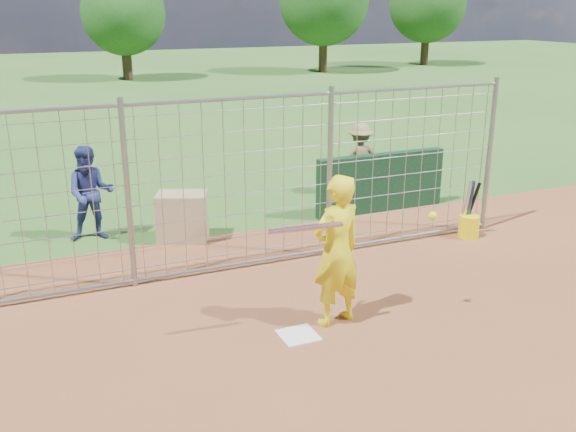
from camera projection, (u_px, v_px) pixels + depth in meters
name	position (u px, v px, depth m)	size (l,w,h in m)	color
ground	(291.00, 329.00, 7.73)	(100.00, 100.00, 0.00)	#2D591E
home_plate	(298.00, 335.00, 7.56)	(0.43, 0.43, 0.02)	silver
dugout_wall	(381.00, 183.00, 11.98)	(2.60, 0.20, 1.10)	#11381E
batter	(337.00, 251.00, 7.60)	(0.68, 0.45, 1.87)	yellow
bystander_a	(91.00, 194.00, 10.44)	(0.77, 0.60, 1.58)	navy
bystander_c	(360.00, 159.00, 13.03)	(0.94, 0.54, 1.46)	olive
equipment_bin	(182.00, 217.00, 10.53)	(0.80, 0.55, 0.80)	tan
equipment_in_play	(338.00, 225.00, 7.19)	(2.05, 0.27, 0.10)	silver
bucket_with_bats	(469.00, 223.00, 10.70)	(0.34, 0.38, 0.98)	yellow
backstop_fence	(235.00, 187.00, 9.08)	(9.08, 0.08, 2.60)	gray
tree_line	(125.00, 4.00, 32.26)	(44.66, 6.72, 6.48)	#3F2B19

